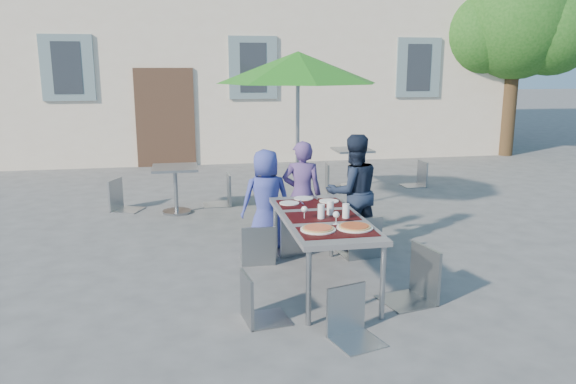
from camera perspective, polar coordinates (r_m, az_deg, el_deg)
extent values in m
plane|color=#4D4D50|center=(6.15, 5.80, -8.78)|extent=(90.00, 90.00, 0.00)
cube|color=beige|center=(17.10, -5.46, 16.87)|extent=(13.00, 8.00, 7.00)
cube|color=#462E21|center=(13.00, -12.36, 7.37)|extent=(1.30, 0.06, 2.20)
cube|color=slate|center=(13.15, -21.52, 11.65)|extent=(1.10, 0.06, 1.40)
cube|color=#262B33|center=(13.13, -21.54, 11.65)|extent=(0.60, 0.04, 1.10)
cube|color=slate|center=(13.05, -3.58, 12.49)|extent=(1.10, 0.06, 1.40)
cube|color=#262B33|center=(13.03, -3.57, 12.49)|extent=(0.60, 0.04, 1.10)
cube|color=slate|center=(14.13, 13.11, 12.21)|extent=(1.10, 0.06, 1.40)
cube|color=#262B33|center=(14.11, 13.14, 12.21)|extent=(0.60, 0.04, 1.10)
cylinder|color=#402E1B|center=(15.36, 21.57, 8.68)|extent=(0.36, 0.36, 2.80)
sphere|color=#174913|center=(15.37, 22.17, 15.75)|extent=(2.80, 2.80, 2.80)
sphere|color=#174913|center=(15.20, 18.82, 14.91)|extent=(2.00, 2.00, 2.00)
sphere|color=#174913|center=(15.41, 25.19, 14.73)|extent=(2.20, 2.20, 2.20)
sphere|color=#174913|center=(16.02, 21.75, 17.42)|extent=(1.80, 1.80, 1.80)
cube|color=#454449|center=(5.72, 3.52, -2.73)|extent=(0.80, 1.85, 0.05)
cylinder|color=gray|center=(4.97, 2.10, -9.73)|extent=(0.05, 0.05, 0.70)
cylinder|color=gray|center=(5.15, 9.59, -9.06)|extent=(0.05, 0.05, 0.70)
cylinder|color=gray|center=(6.57, -1.28, -4.07)|extent=(0.05, 0.05, 0.70)
cylinder|color=gray|center=(6.71, 4.46, -3.74)|extent=(0.05, 0.05, 0.70)
cube|color=black|center=(5.20, 5.02, -4.02)|extent=(0.70, 0.42, 0.01)
cube|color=black|center=(5.71, 3.52, -2.46)|extent=(0.70, 0.42, 0.01)
cube|color=black|center=(6.23, 2.27, -1.16)|extent=(0.70, 0.42, 0.01)
cylinder|color=white|center=(5.22, 3.07, -3.82)|extent=(0.33, 0.33, 0.01)
cylinder|color=tan|center=(5.22, 3.07, -3.69)|extent=(0.29, 0.29, 0.01)
cylinder|color=#AF3311|center=(5.22, 3.07, -3.60)|extent=(0.25, 0.25, 0.01)
cylinder|color=white|center=(5.31, 6.79, -3.61)|extent=(0.34, 0.34, 0.01)
cylinder|color=tan|center=(5.30, 6.79, -3.49)|extent=(0.30, 0.30, 0.01)
cylinder|color=maroon|center=(5.30, 6.80, -3.40)|extent=(0.26, 0.26, 0.01)
cylinder|color=silver|center=(5.60, 3.39, -2.01)|extent=(0.07, 0.07, 0.15)
cylinder|color=silver|center=(5.75, 4.31, -1.62)|extent=(0.07, 0.07, 0.15)
cylinder|color=silver|center=(5.64, 5.90, -1.95)|extent=(0.07, 0.07, 0.15)
cylinder|color=silver|center=(5.61, 1.67, -2.74)|extent=(0.06, 0.06, 0.00)
cylinder|color=silver|center=(5.60, 1.67, -2.36)|extent=(0.01, 0.01, 0.08)
sphere|color=silver|center=(5.58, 1.67, -1.77)|extent=(0.06, 0.06, 0.06)
cylinder|color=silver|center=(5.43, 4.90, -3.30)|extent=(0.06, 0.06, 0.00)
cylinder|color=silver|center=(5.42, 4.91, -2.91)|extent=(0.01, 0.01, 0.08)
sphere|color=silver|center=(5.41, 4.92, -2.30)|extent=(0.06, 0.06, 0.06)
cylinder|color=white|center=(6.21, 0.14, -1.13)|extent=(0.22, 0.22, 0.01)
cube|color=#929599|center=(6.23, 1.40, -1.09)|extent=(0.02, 0.18, 0.00)
cylinder|color=white|center=(6.32, 4.18, -0.92)|extent=(0.22, 0.22, 0.01)
cube|color=#929599|center=(6.35, 5.40, -0.88)|extent=(0.02, 0.18, 0.00)
cylinder|color=white|center=(6.43, 1.58, -0.64)|extent=(0.22, 0.22, 0.01)
cube|color=#929599|center=(6.46, 2.79, -0.60)|extent=(0.02, 0.18, 0.00)
imported|color=#374199|center=(6.95, -2.25, -0.76)|extent=(0.65, 0.46, 1.26)
imported|color=#513A77|center=(7.00, 1.43, -0.26)|extent=(0.55, 0.42, 1.35)
imported|color=#182236|center=(6.98, 6.64, -0.01)|extent=(0.74, 0.48, 1.44)
cube|color=gray|center=(6.55, -3.20, -3.55)|extent=(0.40, 0.40, 0.03)
cube|color=gray|center=(6.31, -3.05, -2.00)|extent=(0.39, 0.04, 0.46)
cylinder|color=gray|center=(6.79, -1.93, -4.82)|extent=(0.02, 0.02, 0.40)
cylinder|color=gray|center=(6.76, -4.73, -4.94)|extent=(0.02, 0.02, 0.40)
cylinder|color=gray|center=(6.47, -1.56, -5.69)|extent=(0.02, 0.02, 0.40)
cylinder|color=gray|center=(6.44, -4.49, -5.82)|extent=(0.02, 0.02, 0.40)
cube|color=gray|center=(6.87, 0.06, -2.48)|extent=(0.52, 0.52, 0.03)
cube|color=gray|center=(6.63, 0.86, -0.80)|extent=(0.41, 0.15, 0.50)
cylinder|color=gray|center=(7.16, 0.66, -3.73)|extent=(0.02, 0.02, 0.44)
cylinder|color=gray|center=(7.00, -1.92, -4.12)|extent=(0.02, 0.02, 0.44)
cylinder|color=gray|center=(6.86, 2.08, -4.48)|extent=(0.02, 0.02, 0.44)
cylinder|color=gray|center=(6.70, -0.58, -4.90)|extent=(0.02, 0.02, 0.44)
cube|color=gray|center=(6.81, 7.13, -2.61)|extent=(0.48, 0.48, 0.03)
cube|color=gray|center=(6.57, 7.97, -0.90)|extent=(0.43, 0.09, 0.51)
cylinder|color=gray|center=(7.11, 7.77, -3.93)|extent=(0.02, 0.02, 0.45)
cylinder|color=gray|center=(6.96, 5.05, -4.23)|extent=(0.02, 0.02, 0.45)
cylinder|color=gray|center=(6.80, 9.15, -4.76)|extent=(0.02, 0.02, 0.45)
cylinder|color=gray|center=(6.64, 6.34, -5.10)|extent=(0.02, 0.02, 0.45)
cube|color=gray|center=(5.04, -2.22, -8.66)|extent=(0.43, 0.43, 0.03)
cube|color=gray|center=(4.92, -4.28, -6.43)|extent=(0.08, 0.38, 0.45)
cylinder|color=gray|center=(5.02, 0.17, -11.32)|extent=(0.02, 0.02, 0.40)
cylinder|color=gray|center=(5.31, -0.99, -9.95)|extent=(0.02, 0.02, 0.40)
cylinder|color=gray|center=(4.94, -3.50, -11.79)|extent=(0.02, 0.02, 0.40)
cylinder|color=gray|center=(5.23, -4.46, -10.37)|extent=(0.02, 0.02, 0.40)
cube|color=gray|center=(5.51, 12.08, -6.27)|extent=(0.53, 0.53, 0.03)
cube|color=gray|center=(5.55, 14.02, -3.32)|extent=(0.13, 0.45, 0.53)
cylinder|color=gray|center=(5.64, 9.21, -8.35)|extent=(0.02, 0.02, 0.47)
cylinder|color=gray|center=(5.34, 11.44, -9.66)|extent=(0.02, 0.02, 0.47)
cylinder|color=gray|center=(5.84, 12.44, -7.72)|extent=(0.02, 0.02, 0.47)
cylinder|color=gray|center=(5.56, 14.75, -8.94)|extent=(0.02, 0.02, 0.47)
cube|color=#92989D|center=(4.68, 7.14, -10.62)|extent=(0.46, 0.46, 0.03)
cube|color=#92989D|center=(4.74, 6.01, -7.42)|extent=(0.36, 0.13, 0.44)
cylinder|color=#92989D|center=(4.57, 6.51, -14.05)|extent=(0.02, 0.02, 0.39)
cylinder|color=#92989D|center=(4.74, 9.82, -13.15)|extent=(0.02, 0.02, 0.39)
cylinder|color=#92989D|center=(4.81, 4.38, -12.56)|extent=(0.02, 0.02, 0.39)
cylinder|color=#92989D|center=(4.97, 7.59, -11.78)|extent=(0.02, 0.02, 0.39)
cylinder|color=#929599|center=(8.46, 0.95, -2.33)|extent=(0.50, 0.50, 0.10)
cylinder|color=gray|center=(8.25, 0.98, 4.98)|extent=(0.06, 0.06, 2.27)
cone|color=#217219|center=(8.17, 1.01, 12.55)|extent=(2.34, 2.34, 0.44)
cylinder|color=#929599|center=(8.93, -11.22, -1.97)|extent=(0.44, 0.44, 0.04)
cylinder|color=gray|center=(8.85, -11.31, 0.05)|extent=(0.06, 0.06, 0.69)
cube|color=gray|center=(8.78, -11.42, 2.42)|extent=(0.69, 0.69, 0.04)
cube|color=gray|center=(9.17, -16.10, 0.91)|extent=(0.55, 0.55, 0.03)
cube|color=gray|center=(9.22, -17.28, 2.47)|extent=(0.19, 0.40, 0.50)
cylinder|color=gray|center=(8.99, -15.53, -0.79)|extent=(0.02, 0.02, 0.44)
cylinder|color=gray|center=(9.29, -14.52, -0.29)|extent=(0.02, 0.02, 0.44)
cylinder|color=gray|center=(9.16, -17.52, -0.67)|extent=(0.02, 0.02, 0.44)
cylinder|color=gray|center=(9.46, -16.46, -0.19)|extent=(0.02, 0.02, 0.44)
cube|color=gray|center=(9.24, -7.32, 1.49)|extent=(0.44, 0.44, 0.03)
cube|color=gray|center=(9.21, -6.08, 3.11)|extent=(0.04, 0.43, 0.51)
cylinder|color=gray|center=(9.46, -8.48, 0.25)|extent=(0.02, 0.02, 0.45)
cylinder|color=gray|center=(9.10, -8.35, -0.25)|extent=(0.02, 0.02, 0.45)
cylinder|color=gray|center=(9.48, -6.25, 0.34)|extent=(0.02, 0.02, 0.45)
cylinder|color=gray|center=(9.12, -6.02, -0.14)|extent=(0.02, 0.02, 0.45)
cylinder|color=#929599|center=(10.70, 6.48, 0.63)|extent=(0.44, 0.44, 0.04)
cylinder|color=gray|center=(10.64, 6.52, 2.31)|extent=(0.06, 0.06, 0.68)
cube|color=gray|center=(10.58, 6.57, 4.27)|extent=(0.68, 0.68, 0.04)
cube|color=gray|center=(10.26, 5.15, 2.64)|extent=(0.49, 0.49, 0.03)
cube|color=gray|center=(10.19, 4.03, 4.05)|extent=(0.09, 0.43, 0.51)
cylinder|color=gray|center=(10.15, 6.29, 1.15)|extent=(0.02, 0.02, 0.45)
cylinder|color=gray|center=(10.50, 5.99, 1.55)|extent=(0.02, 0.02, 0.45)
cylinder|color=gray|center=(10.10, 4.22, 1.14)|extent=(0.02, 0.02, 0.45)
cylinder|color=gray|center=(10.46, 3.99, 1.54)|extent=(0.02, 0.02, 0.45)
cube|color=#91959C|center=(10.89, 12.65, 2.78)|extent=(0.41, 0.41, 0.03)
cube|color=#91959C|center=(10.93, 13.60, 4.03)|extent=(0.04, 0.40, 0.47)
cylinder|color=#91959C|center=(11.01, 11.41, 1.79)|extent=(0.02, 0.02, 0.42)
cylinder|color=#91959C|center=(10.70, 12.15, 1.45)|extent=(0.02, 0.02, 0.42)
cylinder|color=#91959C|center=(11.15, 13.01, 1.85)|extent=(0.02, 0.02, 0.42)
cylinder|color=#91959C|center=(10.85, 13.79, 1.52)|extent=(0.02, 0.02, 0.42)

